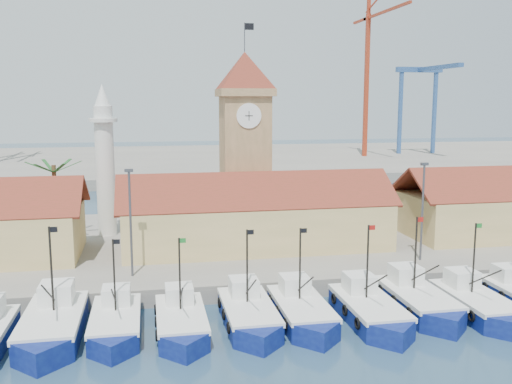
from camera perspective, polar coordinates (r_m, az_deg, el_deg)
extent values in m
plane|color=#1B3048|center=(40.02, 5.44, -14.47)|extent=(400.00, 400.00, 0.00)
cube|color=gray|center=(62.00, -0.78, -5.16)|extent=(140.00, 32.00, 1.50)
cube|color=gray|center=(146.34, -6.68, 3.08)|extent=(240.00, 80.00, 2.00)
cube|color=#0B1358|center=(42.42, -19.60, -12.79)|extent=(3.80, 8.60, 1.96)
cube|color=#0B1358|center=(38.51, -20.58, -15.13)|extent=(3.80, 3.80, 1.96)
cube|color=silver|center=(42.08, -19.67, -11.55)|extent=(3.88, 8.84, 0.38)
cube|color=silver|center=(43.80, -19.30, -9.51)|extent=(2.28, 2.39, 1.52)
cylinder|color=black|center=(41.65, -19.78, -7.36)|extent=(0.15, 0.15, 6.08)
cube|color=black|center=(40.93, -19.61, -3.56)|extent=(0.54, 0.02, 0.38)
cube|color=#0B1358|center=(41.86, -13.84, -12.92)|extent=(3.30, 7.46, 1.69)
cube|color=#0B1358|center=(38.43, -14.13, -14.98)|extent=(3.29, 3.29, 1.69)
cube|color=silver|center=(41.56, -13.89, -11.84)|extent=(3.36, 7.66, 0.33)
cube|color=silver|center=(43.06, -13.80, -10.03)|extent=(1.98, 2.07, 1.32)
cylinder|color=black|center=(41.16, -13.99, -8.17)|extent=(0.13, 0.13, 5.27)
cube|color=black|center=(40.50, -13.79, -4.85)|extent=(0.47, 0.02, 0.33)
cube|color=#0B1358|center=(41.24, -7.49, -13.07)|extent=(3.31, 7.49, 1.70)
cube|color=#0B1358|center=(37.80, -7.14, -15.19)|extent=(3.31, 3.31, 1.70)
cube|color=silver|center=(40.93, -7.52, -11.97)|extent=(3.38, 7.70, 0.33)
cube|color=silver|center=(42.43, -7.69, -10.11)|extent=(1.99, 2.08, 1.32)
cylinder|color=black|center=(40.52, -7.63, -8.23)|extent=(0.13, 0.13, 5.30)
cube|color=#197226|center=(39.87, -7.37, -4.84)|extent=(0.47, 0.02, 0.33)
cube|color=#0B1358|center=(42.11, -0.76, -12.49)|extent=(3.46, 7.83, 1.78)
cube|color=#0B1358|center=(38.55, 0.29, -14.58)|extent=(3.46, 3.46, 1.78)
cube|color=silver|center=(41.79, -0.76, -11.35)|extent=(3.53, 8.04, 0.35)
cube|color=silver|center=(43.34, -1.23, -9.49)|extent=(2.07, 2.17, 1.38)
cylinder|color=black|center=(41.37, -0.89, -7.52)|extent=(0.14, 0.14, 5.53)
cube|color=black|center=(40.76, -0.56, -4.04)|extent=(0.49, 0.02, 0.35)
cube|color=#0B1358|center=(42.84, 4.54, -12.13)|extent=(3.44, 7.78, 1.77)
cube|color=#0B1358|center=(39.38, 6.08, -14.11)|extent=(3.44, 3.44, 1.77)
cube|color=silver|center=(42.53, 4.55, -11.02)|extent=(3.51, 8.00, 0.34)
cube|color=silver|center=(44.05, 3.89, -9.22)|extent=(2.06, 2.16, 1.38)
cylinder|color=black|center=(42.13, 4.42, -7.28)|extent=(0.14, 0.14, 5.50)
cube|color=black|center=(41.55, 4.79, -3.87)|extent=(0.49, 0.02, 0.34)
cube|color=#0B1358|center=(43.61, 11.19, -11.87)|extent=(3.54, 8.01, 1.82)
cube|color=#0B1358|center=(40.20, 13.38, -13.80)|extent=(3.54, 3.54, 1.82)
cube|color=silver|center=(43.30, 11.22, -10.74)|extent=(3.61, 8.23, 0.35)
cube|color=silver|center=(44.80, 10.29, -8.95)|extent=(2.12, 2.23, 1.42)
cylinder|color=black|center=(42.89, 11.09, -6.96)|extent=(0.14, 0.14, 5.67)
cube|color=#A5140F|center=(42.34, 11.51, -3.51)|extent=(0.51, 0.02, 0.35)
cube|color=#0B1358|center=(46.36, 15.75, -10.75)|extent=(3.63, 8.22, 1.87)
cube|color=#0B1358|center=(42.97, 18.24, -12.47)|extent=(3.63, 3.63, 1.87)
cube|color=silver|center=(46.06, 15.80, -9.66)|extent=(3.71, 8.45, 0.36)
cube|color=silver|center=(47.56, 14.73, -7.96)|extent=(2.18, 2.28, 1.45)
cylinder|color=black|center=(45.68, 15.66, -6.00)|extent=(0.15, 0.15, 5.81)
cube|color=#A5140F|center=(45.18, 16.10, -2.67)|extent=(0.52, 0.02, 0.36)
cube|color=#0B1358|center=(47.10, 21.02, -10.73)|extent=(3.47, 7.84, 1.78)
cube|color=#0B1358|center=(44.05, 23.75, -12.29)|extent=(3.47, 3.47, 1.78)
cube|color=silver|center=(46.82, 21.08, -9.70)|extent=(3.53, 8.06, 0.35)
cube|color=silver|center=(48.17, 19.90, -8.13)|extent=(2.08, 2.18, 1.39)
cylinder|color=black|center=(46.44, 20.95, -6.28)|extent=(0.14, 0.14, 5.54)
cube|color=#197226|center=(45.99, 21.40, -3.15)|extent=(0.50, 0.02, 0.35)
cube|color=silver|center=(51.51, 23.85, -7.44)|extent=(1.93, 2.02, 1.29)
cube|color=#DCBB78|center=(57.49, -0.09, -3.22)|extent=(26.00, 10.00, 4.50)
cube|color=maroon|center=(54.39, 0.40, 0.09)|extent=(27.04, 5.13, 3.21)
cube|color=maroon|center=(59.25, -0.54, 0.83)|extent=(27.04, 5.13, 3.21)
cube|color=tan|center=(62.48, -1.12, 2.64)|extent=(5.00, 5.00, 15.00)
cube|color=tan|center=(62.10, -1.14, 9.90)|extent=(5.80, 5.80, 0.80)
pyramid|color=maroon|center=(62.18, -1.14, 12.02)|extent=(5.80, 5.80, 4.00)
cylinder|color=white|center=(59.60, -0.71, 7.63)|extent=(2.60, 0.15, 2.60)
cube|color=black|center=(59.52, -0.70, 7.63)|extent=(0.08, 0.02, 1.00)
cube|color=black|center=(59.52, -0.70, 7.63)|extent=(0.80, 0.02, 0.08)
cylinder|color=#3F3F44|center=(62.46, -1.15, 15.23)|extent=(0.10, 0.10, 3.00)
cube|color=black|center=(62.68, -0.69, 16.22)|extent=(1.00, 0.03, 0.70)
cylinder|color=silver|center=(63.80, -14.83, 2.02)|extent=(2.00, 2.00, 14.00)
cylinder|color=silver|center=(63.39, -15.03, 6.96)|extent=(3.00, 3.00, 0.40)
cone|color=silver|center=(63.37, -15.13, 9.31)|extent=(1.80, 1.80, 2.40)
cylinder|color=brown|center=(62.81, -19.40, -1.07)|extent=(0.44, 0.44, 8.00)
cube|color=#1C5321|center=(62.09, -18.30, 2.42)|extent=(2.80, 0.35, 1.18)
cube|color=#1C5321|center=(63.38, -18.79, 2.52)|extent=(1.71, 2.60, 1.18)
cube|color=#1C5321|center=(63.59, -20.04, 2.48)|extent=(1.71, 2.60, 1.18)
cube|color=#1C5321|center=(62.52, -20.85, 2.33)|extent=(2.80, 0.35, 1.18)
cube|color=#1C5321|center=(61.21, -20.40, 2.22)|extent=(1.71, 2.60, 1.18)
cube|color=#1C5321|center=(60.99, -19.10, 2.27)|extent=(1.71, 2.60, 1.18)
cylinder|color=#3F3F44|center=(48.26, -12.43, -3.08)|extent=(0.20, 0.20, 9.00)
cube|color=#3F3F44|center=(47.55, -12.61, 2.12)|extent=(0.70, 0.25, 0.25)
cylinder|color=#3F3F44|center=(54.09, 16.30, -1.93)|extent=(0.20, 0.20, 9.00)
cube|color=#3F3F44|center=(53.45, 16.50, 2.70)|extent=(0.70, 0.25, 0.25)
cube|color=#A33219|center=(150.88, 10.98, 10.35)|extent=(1.00, 1.00, 35.84)
cube|color=#A33219|center=(142.69, 12.82, 17.21)|extent=(0.60, 26.19, 0.60)
cube|color=#A33219|center=(156.89, 10.47, 16.51)|extent=(0.60, 10.00, 0.60)
cube|color=#2F5590|center=(160.14, 14.22, 7.67)|extent=(0.90, 0.90, 22.00)
cube|color=#2F5590|center=(164.60, 17.40, 7.57)|extent=(0.90, 0.90, 22.00)
cube|color=#2F5590|center=(162.51, 16.01, 11.68)|extent=(13.00, 1.40, 1.40)
cube|color=#2F5590|center=(153.64, 17.72, 11.78)|extent=(1.40, 22.00, 1.00)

